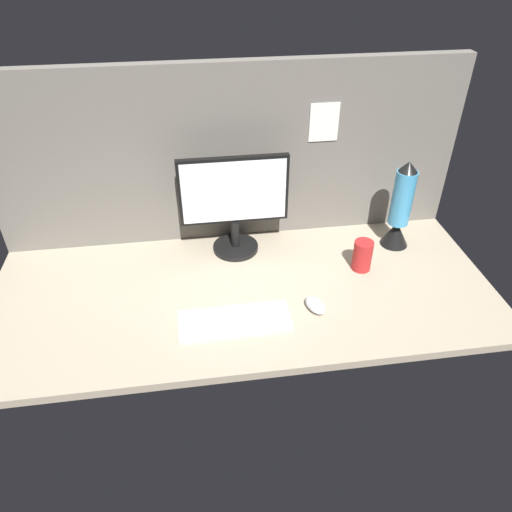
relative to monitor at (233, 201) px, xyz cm
name	(u,v)px	position (x,y,z in cm)	size (l,w,h in cm)	color
ground_plane	(243,290)	(0.24, -25.12, -23.33)	(180.00, 80.00, 3.00)	tan
cubicle_wall_back	(230,155)	(0.28, 12.38, 13.01)	(180.00, 5.50, 69.64)	slate
monitor	(233,201)	(0.00, 0.00, 0.00)	(41.35, 18.00, 39.46)	black
keyboard	(234,320)	(-4.80, -42.90, -20.83)	(37.00, 13.00, 2.00)	silver
mouse	(315,305)	(23.31, -40.15, -20.13)	(5.60, 9.60, 3.40)	silver
mug_red_plastic	(362,255)	(46.03, -20.17, -15.82)	(7.20, 7.20, 12.02)	red
lava_lamp	(400,211)	(64.63, -6.08, -6.54)	(11.13, 11.13, 36.44)	black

